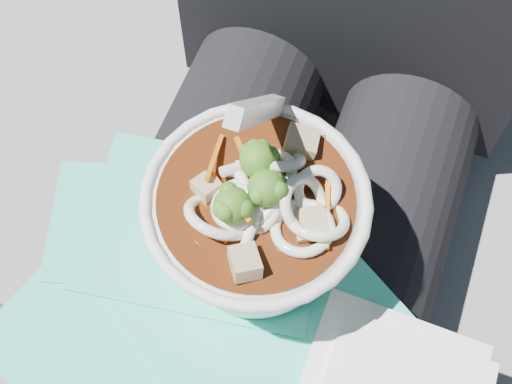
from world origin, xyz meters
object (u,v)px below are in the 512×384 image
(person_body, at_px, (293,198))
(udon_bowl, at_px, (257,218))
(stone_ledge, at_px, (295,269))
(lap, at_px, (259,293))
(plastic_bag, at_px, (206,304))

(person_body, height_order, udon_bowl, person_body)
(stone_ledge, bearing_deg, person_body, -90.00)
(udon_bowl, bearing_deg, person_body, 86.02)
(lap, bearing_deg, udon_bowl, 120.94)
(stone_ledge, bearing_deg, plastic_bag, -98.00)
(stone_ledge, distance_m, plastic_bag, 0.44)
(stone_ledge, bearing_deg, udon_bowl, -92.34)
(lap, distance_m, plastic_bag, 0.09)
(stone_ledge, height_order, udon_bowl, udon_bowl)
(lap, height_order, person_body, person_body)
(stone_ledge, distance_m, lap, 0.35)
(plastic_bag, bearing_deg, udon_bowl, 68.87)
(person_body, distance_m, udon_bowl, 0.15)
(person_body, height_order, plastic_bag, person_body)
(udon_bowl, bearing_deg, stone_ledge, 87.66)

